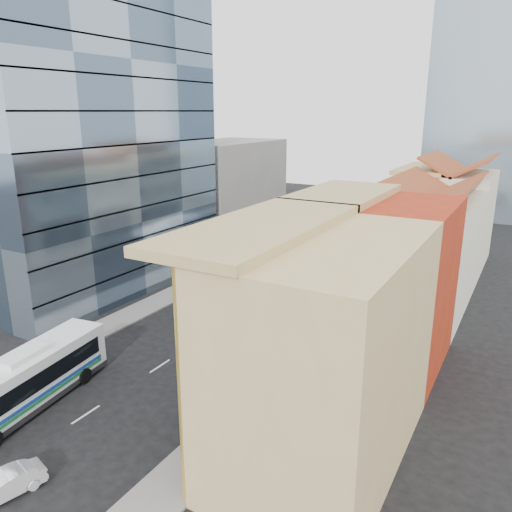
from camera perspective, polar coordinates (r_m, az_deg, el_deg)
The scene contains 15 objects.
ground at distance 33.40m, azimuth -20.20°, elevation -17.48°, with size 200.00×200.00×0.00m, color black.
sidewalk_right at distance 45.19m, azimuth 9.30°, elevation -7.34°, with size 3.00×90.00×0.15m, color slate.
sidewalk_left at distance 52.93m, azimuth -8.22°, elevation -3.72°, with size 3.00×90.00×0.15m, color slate.
shophouse_tan at distance 26.50m, azimuth 8.06°, elevation -10.84°, with size 8.00×14.00×12.00m, color #D5B97B.
shophouse_red at distance 37.10m, azimuth 14.96°, elevation -3.19°, with size 8.00×10.00×12.00m, color #AD2D13.
shophouse_cream_near at distance 46.26m, azimuth 17.94°, elevation -0.88°, with size 8.00×9.00×10.00m, color white.
shophouse_cream_mid at distance 54.83m, azimuth 19.93°, elevation 1.55°, with size 8.00×9.00×10.00m, color white.
shophouse_cream_far at distance 64.87m, azimuth 21.63°, elevation 3.99°, with size 8.00×12.00×11.00m, color white.
office_tower at distance 53.48m, azimuth -18.32°, elevation 12.24°, with size 12.00×26.00×30.00m, color #425469.
office_block_far at distance 71.30m, azimuth -3.42°, elevation 7.35°, with size 10.00×18.00×14.00m, color gray.
bus_left_near at distance 35.05m, azimuth -24.76°, elevation -12.67°, with size 2.81×12.00×3.85m, color white, non-canonical shape.
bus_left_far at distance 58.86m, azimuth 3.94°, elevation 0.47°, with size 2.96×12.63×4.05m, color white, non-canonical shape.
bus_right at distance 34.95m, azimuth -3.44°, elevation -11.31°, with size 2.69×11.50×3.69m, color white, non-canonical shape.
sedan_left at distance 35.63m, azimuth -27.03°, elevation -14.64°, with size 1.80×4.46×1.52m, color silver.
sedan_right at distance 29.16m, azimuth -26.83°, elevation -22.34°, with size 1.31×3.76×1.24m, color silver.
Camera 1 is at (22.33, -17.11, 18.00)m, focal length 35.00 mm.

